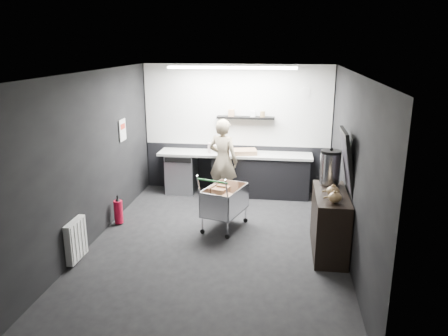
# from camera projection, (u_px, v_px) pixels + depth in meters

# --- Properties ---
(floor) EXTENTS (5.50, 5.50, 0.00)m
(floor) POSITION_uv_depth(u_px,v_px,m) (217.00, 243.00, 7.04)
(floor) COLOR black
(floor) RESTS_ON ground
(ceiling) EXTENTS (5.50, 5.50, 0.00)m
(ceiling) POSITION_uv_depth(u_px,v_px,m) (216.00, 73.00, 6.30)
(ceiling) COLOR silver
(ceiling) RESTS_ON wall_back
(wall_back) EXTENTS (5.50, 0.00, 5.50)m
(wall_back) POSITION_uv_depth(u_px,v_px,m) (237.00, 129.00, 9.29)
(wall_back) COLOR black
(wall_back) RESTS_ON floor
(wall_front) EXTENTS (5.50, 0.00, 5.50)m
(wall_front) POSITION_uv_depth(u_px,v_px,m) (171.00, 240.00, 4.05)
(wall_front) COLOR black
(wall_front) RESTS_ON floor
(wall_left) EXTENTS (0.00, 5.50, 5.50)m
(wall_left) POSITION_uv_depth(u_px,v_px,m) (93.00, 158.00, 6.94)
(wall_left) COLOR black
(wall_left) RESTS_ON floor
(wall_right) EXTENTS (0.00, 5.50, 5.50)m
(wall_right) POSITION_uv_depth(u_px,v_px,m) (351.00, 168.00, 6.40)
(wall_right) COLOR black
(wall_right) RESTS_ON floor
(kitchen_wall_panel) EXTENTS (3.95, 0.02, 1.70)m
(kitchen_wall_panel) POSITION_uv_depth(u_px,v_px,m) (237.00, 106.00, 9.13)
(kitchen_wall_panel) COLOR silver
(kitchen_wall_panel) RESTS_ON wall_back
(dado_panel) EXTENTS (3.95, 0.02, 1.00)m
(dado_panel) POSITION_uv_depth(u_px,v_px,m) (236.00, 167.00, 9.50)
(dado_panel) COLOR black
(dado_panel) RESTS_ON wall_back
(floating_shelf) EXTENTS (1.20, 0.22, 0.04)m
(floating_shelf) POSITION_uv_depth(u_px,v_px,m) (246.00, 117.00, 9.06)
(floating_shelf) COLOR black
(floating_shelf) RESTS_ON wall_back
(wall_clock) EXTENTS (0.20, 0.03, 0.20)m
(wall_clock) POSITION_uv_depth(u_px,v_px,m) (305.00, 92.00, 8.85)
(wall_clock) COLOR silver
(wall_clock) RESTS_ON wall_back
(poster) EXTENTS (0.02, 0.30, 0.40)m
(poster) POSITION_uv_depth(u_px,v_px,m) (122.00, 130.00, 8.12)
(poster) COLOR silver
(poster) RESTS_ON wall_left
(poster_red_band) EXTENTS (0.02, 0.22, 0.10)m
(poster_red_band) POSITION_uv_depth(u_px,v_px,m) (122.00, 126.00, 8.10)
(poster_red_band) COLOR #B62616
(poster_red_band) RESTS_ON poster
(radiator) EXTENTS (0.10, 0.50, 0.60)m
(radiator) POSITION_uv_depth(u_px,v_px,m) (76.00, 240.00, 6.35)
(radiator) COLOR silver
(radiator) RESTS_ON wall_left
(ceiling_strip) EXTENTS (2.40, 0.20, 0.04)m
(ceiling_strip) POSITION_uv_depth(u_px,v_px,m) (232.00, 68.00, 8.07)
(ceiling_strip) COLOR white
(ceiling_strip) RESTS_ON ceiling
(prep_counter) EXTENTS (3.20, 0.61, 0.90)m
(prep_counter) POSITION_uv_depth(u_px,v_px,m) (241.00, 174.00, 9.20)
(prep_counter) COLOR black
(prep_counter) RESTS_ON floor
(person) EXTENTS (0.72, 0.59, 1.69)m
(person) POSITION_uv_depth(u_px,v_px,m) (223.00, 161.00, 8.71)
(person) COLOR #C1B699
(person) RESTS_ON floor
(shopping_cart) EXTENTS (0.80, 1.08, 1.01)m
(shopping_cart) POSITION_uv_depth(u_px,v_px,m) (224.00, 202.00, 7.50)
(shopping_cart) COLOR silver
(shopping_cart) RESTS_ON floor
(sideboard) EXTENTS (0.55, 1.28, 1.91)m
(sideboard) POSITION_uv_depth(u_px,v_px,m) (331.00, 214.00, 6.62)
(sideboard) COLOR black
(sideboard) RESTS_ON floor
(fire_extinguisher) EXTENTS (0.15, 0.15, 0.51)m
(fire_extinguisher) POSITION_uv_depth(u_px,v_px,m) (118.00, 211.00, 7.72)
(fire_extinguisher) COLOR #B80C28
(fire_extinguisher) RESTS_ON floor
(cardboard_box) EXTENTS (0.54, 0.45, 0.09)m
(cardboard_box) POSITION_uv_depth(u_px,v_px,m) (245.00, 152.00, 9.01)
(cardboard_box) COLOR #9D7654
(cardboard_box) RESTS_ON prep_counter
(pink_tub) EXTENTS (0.20, 0.20, 0.20)m
(pink_tub) POSITION_uv_depth(u_px,v_px,m) (212.00, 148.00, 9.13)
(pink_tub) COLOR beige
(pink_tub) RESTS_ON prep_counter
(white_container) EXTENTS (0.23, 0.20, 0.17)m
(white_container) POSITION_uv_depth(u_px,v_px,m) (215.00, 149.00, 9.08)
(white_container) COLOR silver
(white_container) RESTS_ON prep_counter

